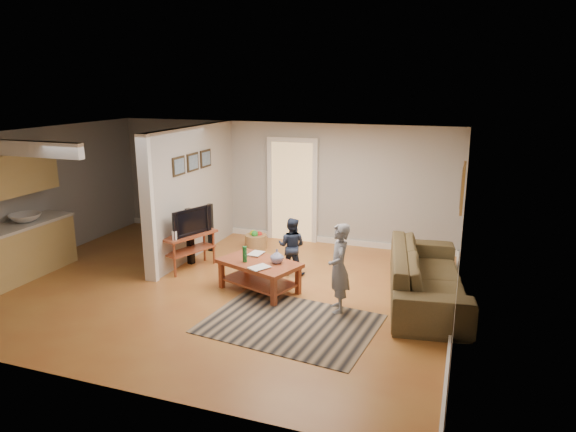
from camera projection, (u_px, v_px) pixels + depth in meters
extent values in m
plane|color=#9C5127|center=(218.00, 287.00, 8.51)|extent=(7.50, 7.50, 0.00)
cube|color=#AFADA8|center=(280.00, 181.00, 10.94)|extent=(7.50, 0.04, 2.50)
cube|color=#AFADA8|center=(32.00, 197.00, 9.41)|extent=(0.04, 6.00, 2.50)
cube|color=#AFADA8|center=(461.00, 237.00, 6.99)|extent=(0.04, 6.00, 2.50)
cube|color=white|center=(212.00, 136.00, 7.88)|extent=(7.50, 6.00, 0.04)
cube|color=#AFADA8|center=(194.00, 192.00, 9.91)|extent=(0.15, 3.10, 2.50)
cube|color=white|center=(147.00, 210.00, 8.49)|extent=(0.22, 0.10, 2.50)
cube|color=white|center=(280.00, 235.00, 11.21)|extent=(7.50, 0.04, 0.12)
cube|color=white|center=(452.00, 317.00, 7.30)|extent=(0.04, 6.00, 0.12)
cube|color=#D8B272|center=(292.00, 192.00, 10.84)|extent=(0.90, 0.06, 2.10)
cube|color=tan|center=(16.00, 254.00, 8.78)|extent=(0.60, 2.20, 0.90)
cube|color=beige|center=(12.00, 228.00, 8.66)|extent=(0.64, 2.24, 0.05)
cube|color=tan|center=(4.00, 176.00, 8.44)|extent=(0.35, 2.00, 0.70)
imported|color=silver|center=(26.00, 222.00, 8.92)|extent=(0.54, 0.54, 0.19)
cube|color=black|center=(179.00, 166.00, 9.14)|extent=(0.03, 0.40, 0.34)
cube|color=black|center=(193.00, 162.00, 9.59)|extent=(0.03, 0.40, 0.34)
cube|color=black|center=(205.00, 159.00, 10.05)|extent=(0.03, 0.40, 0.34)
cube|color=olive|center=(463.00, 187.00, 7.79)|extent=(0.04, 0.90, 0.68)
cube|color=black|center=(290.00, 324.00, 7.22)|extent=(2.52, 1.96, 0.01)
imported|color=#473B23|center=(425.00, 300.00, 8.03)|extent=(1.48, 2.90, 0.81)
cube|color=brown|center=(259.00, 263.00, 8.26)|extent=(1.47, 1.14, 0.06)
cube|color=silver|center=(259.00, 263.00, 8.26)|extent=(0.91, 0.70, 0.02)
cube|color=brown|center=(259.00, 281.00, 8.34)|extent=(1.33, 1.01, 0.03)
cube|color=brown|center=(222.00, 274.00, 8.44)|extent=(0.10, 0.10, 0.47)
cube|color=brown|center=(274.00, 291.00, 7.75)|extent=(0.10, 0.10, 0.47)
cube|color=brown|center=(247.00, 264.00, 8.89)|extent=(0.10, 0.10, 0.47)
cube|color=brown|center=(298.00, 280.00, 8.19)|extent=(0.10, 0.10, 0.47)
imported|color=navy|center=(277.00, 263.00, 8.18)|extent=(0.28, 0.28, 0.23)
cylinder|color=#145A27|center=(245.00, 254.00, 8.20)|extent=(0.07, 0.07, 0.26)
imported|color=#998C4C|center=(250.00, 254.00, 8.62)|extent=(0.24, 0.30, 0.03)
imported|color=#66594C|center=(255.00, 266.00, 8.02)|extent=(0.35, 0.38, 0.02)
cube|color=brown|center=(189.00, 235.00, 9.22)|extent=(0.73, 1.12, 0.04)
cube|color=brown|center=(190.00, 250.00, 9.29)|extent=(0.66, 1.02, 0.03)
cylinder|color=brown|center=(165.00, 256.00, 9.04)|extent=(0.04, 0.04, 0.65)
cylinder|color=brown|center=(204.00, 244.00, 9.72)|extent=(0.04, 0.04, 0.65)
cylinder|color=brown|center=(175.00, 260.00, 8.88)|extent=(0.04, 0.04, 0.65)
cylinder|color=brown|center=(214.00, 247.00, 9.55)|extent=(0.04, 0.04, 0.65)
imported|color=black|center=(190.00, 234.00, 9.20)|extent=(0.40, 0.83, 0.49)
cylinder|color=white|center=(174.00, 235.00, 8.85)|extent=(0.09, 0.09, 0.16)
cube|color=black|center=(190.00, 236.00, 9.51)|extent=(0.13, 0.13, 1.06)
cube|color=black|center=(211.00, 228.00, 10.25)|extent=(0.11, 0.11, 0.97)
cylinder|color=olive|center=(256.00, 242.00, 10.47)|extent=(0.44, 0.44, 0.29)
sphere|color=red|center=(259.00, 235.00, 10.45)|extent=(0.13, 0.13, 0.13)
sphere|color=yellow|center=(253.00, 233.00, 10.47)|extent=(0.13, 0.13, 0.13)
sphere|color=green|center=(255.00, 234.00, 10.37)|extent=(0.13, 0.13, 0.13)
imported|color=gray|center=(338.00, 310.00, 7.65)|extent=(0.47, 0.57, 1.34)
imported|color=#1F2940|center=(292.00, 274.00, 9.12)|extent=(0.50, 0.39, 1.03)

